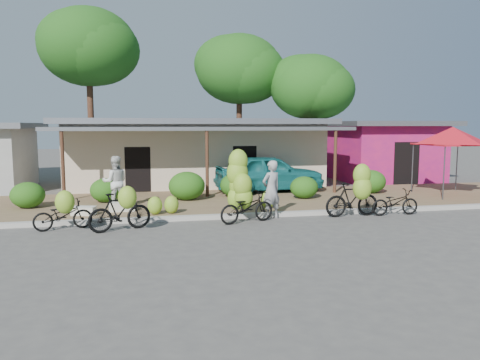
% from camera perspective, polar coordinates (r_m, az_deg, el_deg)
% --- Properties ---
extents(ground, '(100.00, 100.00, 0.00)m').
position_cam_1_polar(ground, '(13.47, -0.43, -6.40)').
color(ground, '#4C4946').
rests_on(ground, ground).
extents(sidewalk, '(60.00, 6.00, 0.12)m').
position_cam_1_polar(sidewalk, '(18.29, -3.53, -2.71)').
color(sidewalk, olive).
rests_on(sidewalk, ground).
extents(curb, '(60.00, 0.25, 0.15)m').
position_cam_1_polar(curb, '(15.37, -1.91, -4.46)').
color(curb, '#A8A399').
rests_on(curb, ground).
extents(shop_main, '(13.00, 8.50, 3.35)m').
position_cam_1_polar(shop_main, '(23.96, -5.61, 3.51)').
color(shop_main, beige).
rests_on(shop_main, ground).
extents(shop_pink, '(6.00, 6.00, 3.25)m').
position_cam_1_polar(shop_pink, '(27.24, 16.96, 3.53)').
color(shop_pink, '#CA1F5C').
rests_on(shop_pink, ground).
extents(tree_far_center, '(5.69, 5.61, 9.77)m').
position_cam_1_polar(tree_far_center, '(29.49, -18.38, 15.31)').
color(tree_far_center, '#503220').
rests_on(tree_far_center, ground).
extents(tree_center_right, '(5.53, 5.44, 8.71)m').
position_cam_1_polar(tree_center_right, '(30.26, -0.51, 13.52)').
color(tree_center_right, '#503220').
rests_on(tree_center_right, ground).
extents(tree_near_right, '(5.01, 4.88, 7.30)m').
position_cam_1_polar(tree_near_right, '(29.29, 8.14, 11.34)').
color(tree_near_right, '#503220').
rests_on(tree_near_right, ground).
extents(hedge_0, '(1.19, 1.07, 0.93)m').
position_cam_1_polar(hedge_0, '(18.22, -24.47, -1.68)').
color(hedge_0, '#225012').
rests_on(hedge_0, sidewalk).
extents(hedge_1, '(1.18, 1.06, 0.92)m').
position_cam_1_polar(hedge_1, '(18.55, -16.03, -1.20)').
color(hedge_1, '#225012').
rests_on(hedge_1, sidewalk).
extents(hedge_2, '(1.43, 1.29, 1.12)m').
position_cam_1_polar(hedge_2, '(18.46, -6.50, -0.71)').
color(hedge_2, '#225012').
rests_on(hedge_2, sidewalk).
extents(hedge_3, '(1.24, 1.12, 0.97)m').
position_cam_1_polar(hedge_3, '(19.12, -0.59, -0.64)').
color(hedge_3, '#225012').
rests_on(hedge_3, sidewalk).
extents(hedge_4, '(1.14, 1.02, 0.89)m').
position_cam_1_polar(hedge_4, '(18.94, 7.82, -0.90)').
color(hedge_4, '#225012').
rests_on(hedge_4, sidewalk).
extents(hedge_5, '(1.28, 1.15, 1.00)m').
position_cam_1_polar(hedge_5, '(21.02, 15.69, -0.18)').
color(hedge_5, '#225012').
rests_on(hedge_5, sidewalk).
extents(red_canopy, '(3.50, 3.50, 2.86)m').
position_cam_1_polar(red_canopy, '(21.49, 24.49, 4.94)').
color(red_canopy, '#59595E').
rests_on(red_canopy, sidewalk).
extents(bike_far_left, '(1.75, 1.35, 1.25)m').
position_cam_1_polar(bike_far_left, '(14.54, -20.75, -3.80)').
color(bike_far_left, black).
rests_on(bike_far_left, ground).
extents(bike_left, '(1.93, 1.41, 1.39)m').
position_cam_1_polar(bike_left, '(13.91, -14.34, -3.59)').
color(bike_left, black).
rests_on(bike_left, ground).
extents(bike_center, '(1.98, 1.42, 2.30)m').
position_cam_1_polar(bike_center, '(14.83, 0.31, -1.58)').
color(bike_center, black).
rests_on(bike_center, ground).
extents(bike_right, '(1.93, 1.23, 1.83)m').
position_cam_1_polar(bike_right, '(15.91, 13.82, -1.78)').
color(bike_right, black).
rests_on(bike_right, ground).
extents(bike_far_right, '(1.69, 0.60, 0.89)m').
position_cam_1_polar(bike_far_right, '(16.73, 18.37, -2.61)').
color(bike_far_right, black).
rests_on(bike_far_right, ground).
extents(loose_banana_a, '(0.48, 0.41, 0.60)m').
position_cam_1_polar(loose_banana_a, '(15.75, -8.35, -2.99)').
color(loose_banana_a, '#97C832').
rests_on(loose_banana_a, sidewalk).
extents(loose_banana_b, '(0.48, 0.41, 0.60)m').
position_cam_1_polar(loose_banana_b, '(15.66, -10.34, -3.08)').
color(loose_banana_b, '#97C832').
rests_on(loose_banana_b, sidewalk).
extents(loose_banana_c, '(0.51, 0.43, 0.64)m').
position_cam_1_polar(loose_banana_c, '(16.53, 3.44, -2.40)').
color(loose_banana_c, '#97C832').
rests_on(loose_banana_c, sidewalk).
extents(sack_near, '(0.87, 0.44, 0.30)m').
position_cam_1_polar(sack_near, '(16.54, -14.21, -3.18)').
color(sack_near, beige).
rests_on(sack_near, sidewalk).
extents(sack_far, '(0.83, 0.57, 0.28)m').
position_cam_1_polar(sack_far, '(16.19, -18.51, -3.57)').
color(sack_far, beige).
rests_on(sack_far, sidewalk).
extents(vendor, '(0.83, 0.70, 1.92)m').
position_cam_1_polar(vendor, '(15.26, 3.83, -1.19)').
color(vendor, gray).
rests_on(vendor, ground).
extents(bystander, '(0.95, 0.77, 1.85)m').
position_cam_1_polar(bystander, '(17.20, -14.97, -0.22)').
color(bystander, silver).
rests_on(bystander, sidewalk).
extents(teal_van, '(4.90, 2.17, 1.64)m').
position_cam_1_polar(teal_van, '(20.71, 3.58, 0.85)').
color(teal_van, '#176668').
rests_on(teal_van, sidewalk).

